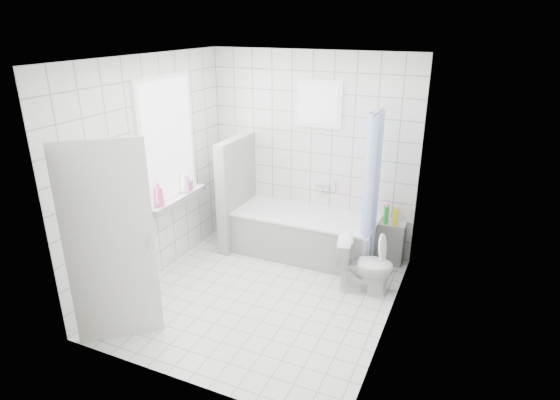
% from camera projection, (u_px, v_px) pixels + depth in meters
% --- Properties ---
extents(ground, '(3.00, 3.00, 0.00)m').
position_uv_depth(ground, '(262.00, 295.00, 5.34)').
color(ground, white).
rests_on(ground, ground).
extents(ceiling, '(3.00, 3.00, 0.00)m').
position_uv_depth(ceiling, '(259.00, 58.00, 4.40)').
color(ceiling, white).
rests_on(ceiling, ground).
extents(wall_back, '(2.80, 0.02, 2.60)m').
position_uv_depth(wall_back, '(311.00, 153.00, 6.15)').
color(wall_back, white).
rests_on(wall_back, ground).
extents(wall_front, '(2.80, 0.02, 2.60)m').
position_uv_depth(wall_front, '(175.00, 248.00, 3.59)').
color(wall_front, white).
rests_on(wall_front, ground).
extents(wall_left, '(0.02, 3.00, 2.60)m').
position_uv_depth(wall_left, '(152.00, 171.00, 5.40)').
color(wall_left, white).
rests_on(wall_left, ground).
extents(wall_right, '(0.02, 3.00, 2.60)m').
position_uv_depth(wall_right, '(396.00, 209.00, 4.34)').
color(wall_right, white).
rests_on(wall_right, ground).
extents(window_left, '(0.01, 0.90, 1.40)m').
position_uv_depth(window_left, '(169.00, 140.00, 5.53)').
color(window_left, white).
rests_on(window_left, wall_left).
extents(window_back, '(0.50, 0.01, 0.50)m').
position_uv_depth(window_back, '(318.00, 104.00, 5.83)').
color(window_back, white).
rests_on(window_back, wall_back).
extents(window_sill, '(0.18, 1.02, 0.08)m').
position_uv_depth(window_sill, '(177.00, 199.00, 5.78)').
color(window_sill, white).
rests_on(window_sill, wall_left).
extents(door, '(0.64, 0.55, 2.00)m').
position_uv_depth(door, '(110.00, 245.00, 4.30)').
color(door, silver).
rests_on(door, ground).
extents(bathtub, '(1.84, 0.77, 0.58)m').
position_uv_depth(bathtub, '(305.00, 234.00, 6.16)').
color(bathtub, white).
rests_on(bathtub, ground).
extents(partition_wall, '(0.15, 0.85, 1.50)m').
position_uv_depth(partition_wall, '(237.00, 192.00, 6.32)').
color(partition_wall, white).
rests_on(partition_wall, ground).
extents(tiled_ledge, '(0.40, 0.24, 0.55)m').
position_uv_depth(tiled_ledge, '(388.00, 242.00, 5.99)').
color(tiled_ledge, white).
rests_on(tiled_ledge, ground).
extents(toilet, '(0.70, 0.49, 0.65)m').
position_uv_depth(toilet, '(365.00, 266.00, 5.31)').
color(toilet, white).
rests_on(toilet, ground).
extents(curtain_rod, '(0.02, 0.80, 0.02)m').
position_uv_depth(curtain_rod, '(380.00, 110.00, 5.19)').
color(curtain_rod, silver).
rests_on(curtain_rod, wall_back).
extents(shower_curtain, '(0.14, 0.48, 1.78)m').
position_uv_depth(shower_curtain, '(372.00, 189.00, 5.41)').
color(shower_curtain, '#4362C4').
rests_on(shower_curtain, curtain_rod).
extents(tub_faucet, '(0.18, 0.06, 0.06)m').
position_uv_depth(tub_faucet, '(322.00, 188.00, 6.20)').
color(tub_faucet, silver).
rests_on(tub_faucet, wall_back).
extents(sill_bottles, '(0.17, 0.75, 0.33)m').
position_uv_depth(sill_bottles, '(175.00, 186.00, 5.67)').
color(sill_bottles, '#B75BAC').
rests_on(sill_bottles, window_sill).
extents(ledge_bottles, '(0.20, 0.15, 0.23)m').
position_uv_depth(ledge_bottles, '(389.00, 215.00, 5.82)').
color(ledge_bottles, '#FDF21A').
rests_on(ledge_bottles, tiled_ledge).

